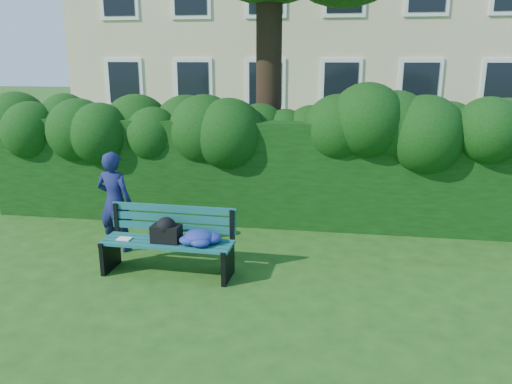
# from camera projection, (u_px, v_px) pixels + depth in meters

# --- Properties ---
(ground) EXTENTS (80.00, 80.00, 0.00)m
(ground) POSITION_uv_depth(u_px,v_px,m) (249.00, 269.00, 6.90)
(ground) COLOR #204A16
(ground) RESTS_ON ground
(hedge) EXTENTS (10.00, 1.00, 1.80)m
(hedge) POSITION_uv_depth(u_px,v_px,m) (270.00, 171.00, 8.76)
(hedge) COLOR black
(hedge) RESTS_ON ground
(park_bench) EXTENTS (1.78, 0.62, 0.89)m
(park_bench) POSITION_uv_depth(u_px,v_px,m) (176.00, 239.00, 6.64)
(park_bench) COLOR #104C52
(park_bench) RESTS_ON ground
(man_reading) EXTENTS (0.60, 0.44, 1.52)m
(man_reading) POSITION_uv_depth(u_px,v_px,m) (115.00, 202.00, 7.41)
(man_reading) COLOR #171C50
(man_reading) RESTS_ON ground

